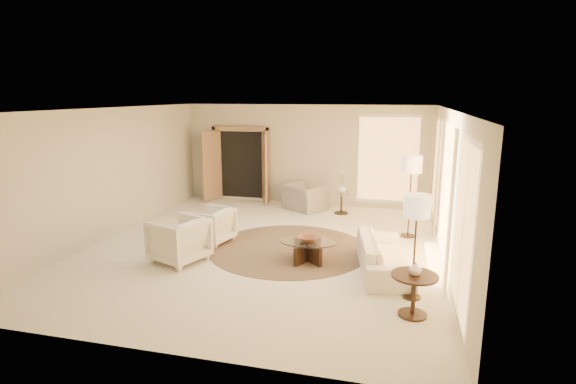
% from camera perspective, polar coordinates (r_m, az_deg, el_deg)
% --- Properties ---
extents(room, '(7.04, 8.04, 2.83)m').
position_cam_1_polar(room, '(8.95, -3.11, 1.47)').
color(room, white).
rests_on(room, ground).
extents(windows_right, '(0.10, 6.40, 2.40)m').
position_cam_1_polar(windows_right, '(8.71, 19.34, 0.15)').
color(windows_right, '#FFBB66').
rests_on(windows_right, room).
extents(window_back_corner, '(1.70, 0.10, 2.40)m').
position_cam_1_polar(window_back_corner, '(12.47, 12.58, 4.05)').
color(window_back_corner, '#FFBB66').
rests_on(window_back_corner, room).
extents(curtains_right, '(0.06, 5.20, 2.60)m').
position_cam_1_polar(curtains_right, '(9.59, 18.57, 0.98)').
color(curtains_right, tan).
rests_on(curtains_right, room).
extents(french_doors, '(1.95, 0.66, 2.16)m').
position_cam_1_polar(french_doors, '(13.18, -6.09, 3.46)').
color(french_doors, '#A8815B').
rests_on(french_doors, room).
extents(area_rug, '(4.29, 4.29, 0.01)m').
position_cam_1_polar(area_rug, '(9.21, 0.13, -7.17)').
color(area_rug, '#3C2B1D').
rests_on(area_rug, room).
extents(sofa, '(1.15, 2.16, 0.60)m').
position_cam_1_polar(sofa, '(8.19, 12.06, -7.80)').
color(sofa, white).
rests_on(sofa, room).
extents(armchair_left, '(0.91, 0.94, 0.81)m').
position_cam_1_polar(armchair_left, '(9.63, -9.75, -3.98)').
color(armchair_left, white).
rests_on(armchair_left, room).
extents(armchair_right, '(1.10, 1.13, 0.92)m').
position_cam_1_polar(armchair_right, '(8.66, -13.70, -5.67)').
color(armchair_right, white).
rests_on(armchair_right, room).
extents(accent_chair, '(1.29, 1.17, 0.94)m').
position_cam_1_polar(accent_chair, '(12.15, 1.98, -0.09)').
color(accent_chair, gray).
rests_on(accent_chair, room).
extents(coffee_table, '(1.29, 1.29, 0.40)m').
position_cam_1_polar(coffee_table, '(8.49, 2.52, -7.16)').
color(coffee_table, black).
rests_on(coffee_table, room).
extents(end_table, '(0.65, 0.65, 0.62)m').
position_cam_1_polar(end_table, '(6.68, 15.71, -11.62)').
color(end_table, black).
rests_on(end_table, room).
extents(side_table, '(0.48, 0.48, 0.56)m').
position_cam_1_polar(side_table, '(11.85, 6.80, -1.14)').
color(side_table, '#302819').
rests_on(side_table, room).
extents(floor_lamp_near, '(0.44, 0.44, 1.81)m').
position_cam_1_polar(floor_lamp_near, '(9.98, 15.44, 2.98)').
color(floor_lamp_near, '#302819').
rests_on(floor_lamp_near, room).
extents(floor_lamp_far, '(0.40, 0.40, 1.63)m').
position_cam_1_polar(floor_lamp_far, '(6.92, 16.07, -2.32)').
color(floor_lamp_far, '#302819').
rests_on(floor_lamp_far, room).
extents(bowl, '(0.36, 0.36, 0.09)m').
position_cam_1_polar(bowl, '(8.43, 2.53, -5.93)').
color(bowl, brown).
rests_on(bowl, coffee_table).
extents(end_vase, '(0.18, 0.18, 0.19)m').
position_cam_1_polar(end_vase, '(6.57, 15.86, -9.36)').
color(end_vase, white).
rests_on(end_vase, end_table).
extents(side_vase, '(0.28, 0.28, 0.23)m').
position_cam_1_polar(side_vase, '(11.78, 6.84, 0.44)').
color(side_vase, white).
rests_on(side_vase, side_table).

